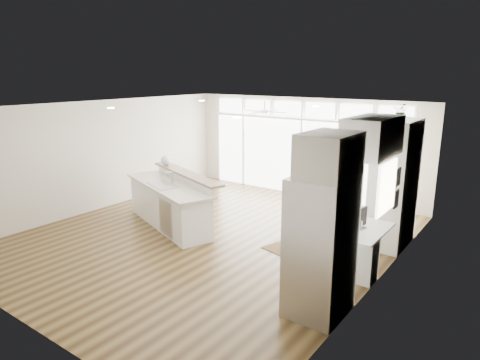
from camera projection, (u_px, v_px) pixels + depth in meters
The scene contains 24 objects.
floor at pixel (211, 237), 9.02m from camera, with size 7.00×8.00×0.02m, color #3C2912.
ceiling at pixel (209, 107), 8.35m from camera, with size 7.00×8.00×0.02m, color white.
wall_back at pixel (303, 147), 11.82m from camera, with size 7.00×0.04×2.70m, color beige.
wall_front at pixel (13, 232), 5.54m from camera, with size 7.00×0.04×2.70m, color beige.
wall_left at pixel (102, 155), 10.67m from camera, with size 0.04×8.00×2.70m, color beige.
wall_right at pixel (382, 204), 6.69m from camera, with size 0.04×8.00×2.70m, color beige.
glass_wall at pixel (301, 158), 11.85m from camera, with size 5.80×0.06×2.08m, color white.
transom_row at pixel (303, 110), 11.53m from camera, with size 5.90×0.06×0.40m, color white.
desk_window at pixel (387, 187), 6.90m from camera, with size 0.04×0.85×0.85m, color white.
ceiling_fan at pixel (265, 108), 10.89m from camera, with size 1.16×1.16×0.32m, color white.
recessed_lights at pixel (215, 107), 8.51m from camera, with size 3.40×3.00×0.02m, color white.
oven_cabinet at pixel (395, 184), 8.32m from camera, with size 0.64×1.20×2.50m, color white.
desk_nook at pixel (362, 250), 7.38m from camera, with size 0.72×1.30×0.76m, color white.
upper_cabinets at pixel (373, 137), 6.87m from camera, with size 0.64×1.30×0.64m, color white.
refrigerator at pixel (320, 247), 5.94m from camera, with size 0.76×0.90×2.00m, color #ACADB1.
fridge_cabinet at pixel (329, 155), 5.59m from camera, with size 0.64×0.90×0.60m, color white.
framed_photos at pixel (397, 188), 7.43m from camera, with size 0.06×0.22×0.80m, color black.
kitchen_island at pixel (168, 200), 9.52m from camera, with size 2.93×1.10×1.16m, color white.
rug at pixel (287, 250), 8.29m from camera, with size 0.85×0.61×0.01m, color #352111.
office_chair at pixel (305, 221), 8.29m from camera, with size 0.58×0.53×1.11m, color black.
fishbowl at pixel (166, 160), 10.33m from camera, with size 0.25×0.25×0.25m, color silver.
monitor at pixel (359, 218), 7.28m from camera, with size 0.07×0.45×0.37m, color black.
keyboard at pixel (349, 226), 7.42m from camera, with size 0.13×0.36×0.02m, color silver.
potted_plant at pixel (401, 113), 7.99m from camera, with size 0.27×0.30×0.23m, color #2F632A.
Camera 1 is at (5.45, -6.49, 3.36)m, focal length 32.00 mm.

